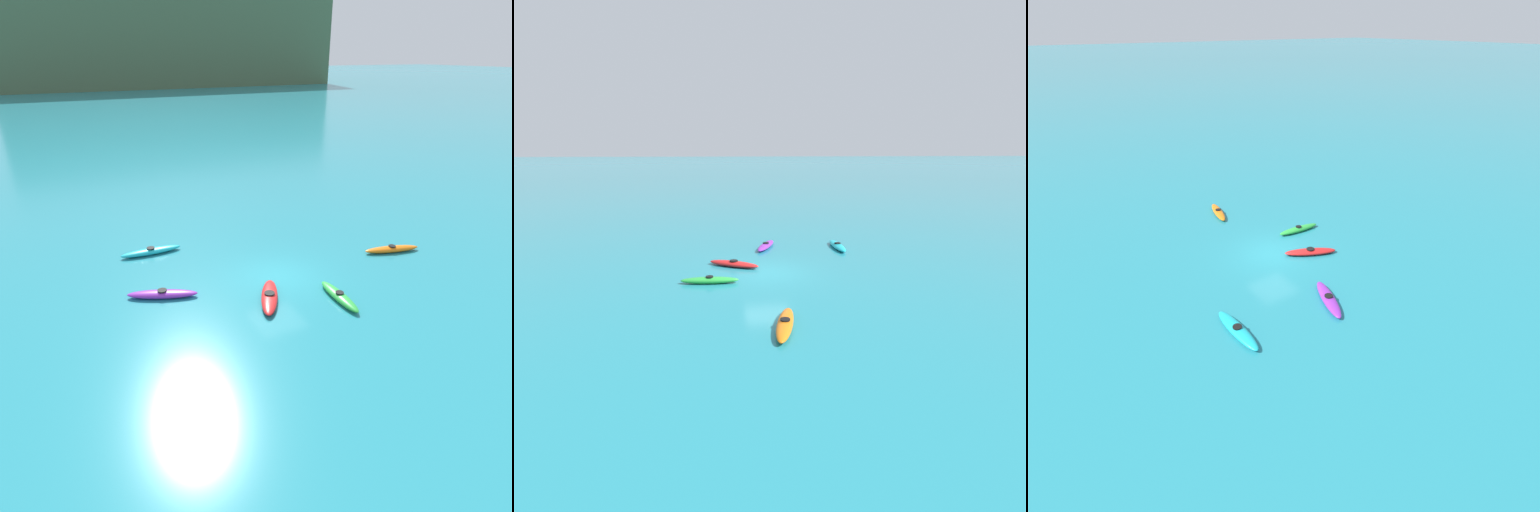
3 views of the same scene
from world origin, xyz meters
The scene contains 6 objects.
ground_plane centered at (0.00, 0.00, 0.00)m, with size 600.00×600.00×0.00m, color teal.
kayak_cyan centered at (-5.02, 5.23, 0.16)m, with size 3.24×0.71×0.37m.
kayak_purple centered at (-5.57, 0.44, 0.16)m, with size 3.14×1.75×0.37m.
kayak_orange centered at (6.99, -0.04, 0.16)m, with size 3.15×1.29×0.37m.
kayak_green centered at (1.47, -3.05, 0.16)m, with size 0.70×2.90×0.37m.
kayak_red centered at (-1.35, -1.79, 0.16)m, with size 2.04×3.02×0.37m.
Camera 3 is at (-17.49, 11.58, 11.88)m, focal length 28.47 mm.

